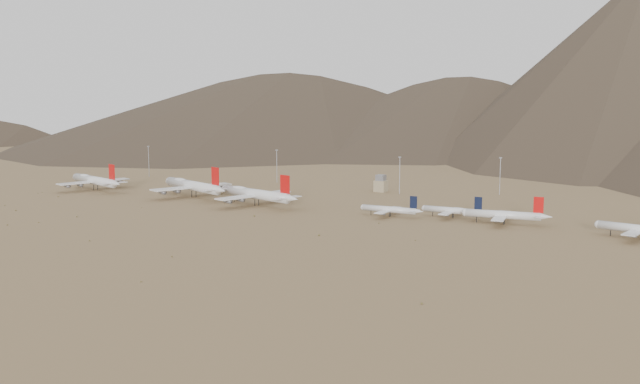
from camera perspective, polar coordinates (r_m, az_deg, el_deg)
The scene contains 14 objects.
ground at distance 413.77m, azimuth -5.71°, elevation -1.67°, with size 3000.00×3000.00×0.00m, color #997D4F.
mountain_ridge at distance 1260.44m, azimuth 18.46°, elevation 11.13°, with size 4400.00×1000.00×300.00m.
widebody_west at distance 534.47m, azimuth -17.57°, elevation 0.90°, with size 66.11×52.51×20.30m.
widebody_centre at distance 482.26m, azimuth -10.13°, elevation 0.51°, with size 70.81×56.71×22.17m.
widebody_east at distance 440.08m, azimuth -5.17°, elevation -0.15°, with size 68.63×54.33×20.94m.
narrowbody_a at distance 400.45m, azimuth 5.66°, elevation -1.40°, with size 38.00×27.08×12.54m.
narrowbody_b at distance 401.29m, azimuth 10.64°, elevation -1.47°, with size 38.60×27.53×12.74m.
narrowbody_c at distance 387.58m, azimuth 14.59°, elevation -1.78°, with size 46.62×33.82×15.43m.
control_tower at distance 502.64m, azimuth 4.89°, elevation 0.62°, with size 8.00×8.00×12.00m.
mast_far_west at distance 609.16m, azimuth -13.54°, elevation 2.53°, with size 2.00×0.60×25.70m.
mast_west at distance 553.75m, azimuth -3.48°, elevation 2.22°, with size 2.00×0.60×25.70m.
mast_centre at distance 492.68m, azimuth 6.40°, elevation 1.50°, with size 2.00×0.60×25.70m.
mast_east at distance 500.31m, azimuth 14.21°, elevation 1.40°, with size 2.00×0.60×25.70m.
desert_scrub at distance 397.55m, azimuth -18.58°, elevation -2.39°, with size 403.14×161.73×0.89m.
Camera 1 is at (231.36, -336.29, 67.72)m, focal length 40.00 mm.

